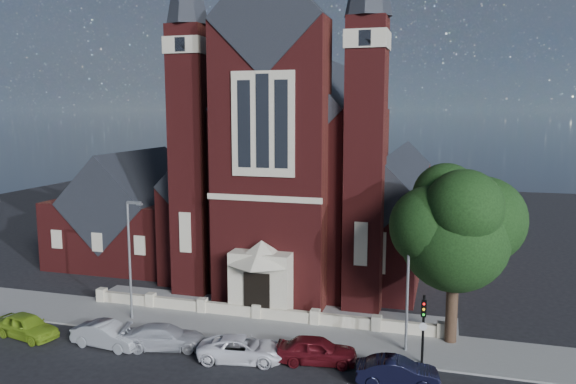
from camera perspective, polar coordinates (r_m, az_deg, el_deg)
name	(u,v)px	position (r m, az deg, el deg)	size (l,w,h in m)	color
ground	(291,282)	(46.42, 0.35, -9.14)	(120.00, 120.00, 0.00)	black
pavement_strip	(247,330)	(37.01, -4.19, -13.81)	(60.00, 5.00, 0.12)	gray
forecourt_paving	(267,309)	(40.53, -2.20, -11.79)	(26.00, 3.00, 0.14)	gray
forecourt_wall	(257,319)	(38.76, -3.14, -12.75)	(24.00, 0.40, 0.90)	#BAB093
church	(315,172)	(52.29, 2.71, 2.01)	(20.01, 34.90, 29.20)	#4F1515
parish_hall	(136,217)	(54.43, -15.21, -2.47)	(12.00, 12.20, 10.24)	#4F1515
street_tree	(457,231)	(34.07, 16.78, -3.85)	(6.40, 6.60, 10.70)	black
street_lamp_left	(131,253)	(38.51, -15.70, -6.02)	(1.16, 0.22, 8.09)	gray
street_lamp_right	(410,275)	(33.03, 12.25, -8.29)	(1.16, 0.22, 8.09)	gray
traffic_signal	(423,321)	(32.14, 13.59, -12.60)	(0.28, 0.42, 4.00)	black
car_lime_van	(27,326)	(39.05, -25.03, -12.22)	(1.77, 4.39, 1.50)	#83AB22
car_silver_a	(108,335)	(35.94, -17.84, -13.65)	(1.54, 4.41, 1.45)	gray
car_silver_b	(165,337)	(34.87, -12.42, -14.18)	(1.97, 4.85, 1.41)	#ABADB3
car_white_suv	(242,349)	(32.73, -4.70, -15.59)	(2.26, 4.90, 1.36)	white
car_dark_red	(317,350)	(32.32, 2.94, -15.74)	(1.80, 4.47, 1.52)	#520E14
car_navy	(397,372)	(30.57, 11.06, -17.51)	(1.47, 4.22, 1.39)	black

